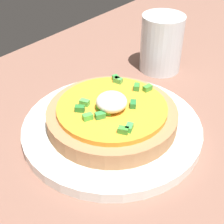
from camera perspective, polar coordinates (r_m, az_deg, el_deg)
The scene contains 4 objects.
dining_table at distance 50.40cm, azimuth 7.58°, elevation -2.84°, with size 127.82×71.50×2.91cm, color #835A4B.
plate at distance 46.58cm, azimuth 0.00°, elevation -2.74°, with size 25.27×25.27×1.55cm, color white.
pizza at distance 45.09cm, azimuth -0.00°, elevation -0.44°, with size 18.11×18.11×5.44cm.
cup_far at distance 61.07cm, azimuth 8.60°, elevation 11.36°, with size 7.60×7.60×10.28cm.
Camera 1 is at (34.00, 19.30, 33.26)cm, focal length 52.30 mm.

